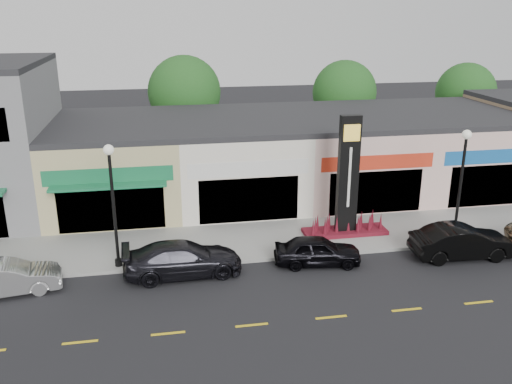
% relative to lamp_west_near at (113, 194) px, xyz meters
% --- Properties ---
extents(ground, '(120.00, 120.00, 0.00)m').
position_rel_lamp_west_near_xyz_m(ground, '(8.00, -2.50, -3.48)').
color(ground, black).
rests_on(ground, ground).
extents(sidewalk, '(52.00, 4.30, 0.15)m').
position_rel_lamp_west_near_xyz_m(sidewalk, '(8.00, 1.85, -3.40)').
color(sidewalk, gray).
rests_on(sidewalk, ground).
extents(curb, '(52.00, 0.20, 0.15)m').
position_rel_lamp_west_near_xyz_m(curb, '(8.00, -0.40, -3.40)').
color(curb, gray).
rests_on(curb, ground).
extents(shop_beige, '(7.00, 10.85, 4.80)m').
position_rel_lamp_west_near_xyz_m(shop_beige, '(-0.50, 8.96, -1.08)').
color(shop_beige, tan).
rests_on(shop_beige, ground).
extents(shop_cream, '(7.00, 10.01, 4.80)m').
position_rel_lamp_west_near_xyz_m(shop_cream, '(6.50, 8.97, -1.08)').
color(shop_cream, silver).
rests_on(shop_cream, ground).
extents(shop_pink_w, '(7.00, 10.01, 4.80)m').
position_rel_lamp_west_near_xyz_m(shop_pink_w, '(13.50, 8.97, -1.08)').
color(shop_pink_w, '#C89B98').
rests_on(shop_pink_w, ground).
extents(shop_pink_e, '(7.00, 10.01, 4.80)m').
position_rel_lamp_west_near_xyz_m(shop_pink_e, '(20.50, 8.97, -1.08)').
color(shop_pink_e, '#C89B98').
rests_on(shop_pink_e, ground).
extents(tree_rear_west, '(5.20, 5.20, 7.83)m').
position_rel_lamp_west_near_xyz_m(tree_rear_west, '(4.00, 17.00, 1.74)').
color(tree_rear_west, '#382619').
rests_on(tree_rear_west, ground).
extents(tree_rear_mid, '(4.80, 4.80, 7.29)m').
position_rel_lamp_west_near_xyz_m(tree_rear_mid, '(16.00, 17.00, 1.41)').
color(tree_rear_mid, '#382619').
rests_on(tree_rear_mid, ground).
extents(tree_rear_east, '(4.60, 4.60, 6.94)m').
position_rel_lamp_west_near_xyz_m(tree_rear_east, '(26.00, 17.00, 1.15)').
color(tree_rear_east, '#382619').
rests_on(tree_rear_east, ground).
extents(lamp_west_near, '(0.44, 0.44, 5.47)m').
position_rel_lamp_west_near_xyz_m(lamp_west_near, '(0.00, 0.00, 0.00)').
color(lamp_west_near, black).
rests_on(lamp_west_near, sidewalk).
extents(lamp_east_near, '(0.44, 0.44, 5.47)m').
position_rel_lamp_west_near_xyz_m(lamp_east_near, '(16.00, 0.00, 0.00)').
color(lamp_east_near, black).
rests_on(lamp_east_near, sidewalk).
extents(pylon_sign, '(4.20, 1.30, 6.00)m').
position_rel_lamp_west_near_xyz_m(pylon_sign, '(11.00, 1.70, -1.20)').
color(pylon_sign, '#4E0D1C').
rests_on(pylon_sign, sidewalk).
extents(car_white_van, '(2.05, 4.26, 1.35)m').
position_rel_lamp_west_near_xyz_m(car_white_van, '(-4.22, -1.46, -2.80)').
color(car_white_van, '#BBBBBB').
rests_on(car_white_van, ground).
extents(car_dark_sedan, '(2.29, 5.14, 1.47)m').
position_rel_lamp_west_near_xyz_m(car_dark_sedan, '(2.77, -1.06, -2.74)').
color(car_dark_sedan, black).
rests_on(car_dark_sedan, ground).
extents(car_black_sedan, '(2.04, 4.02, 1.31)m').
position_rel_lamp_west_near_xyz_m(car_black_sedan, '(8.73, -1.12, -2.82)').
color(car_black_sedan, black).
rests_on(car_black_sedan, ground).
extents(car_black_conv, '(1.85, 4.72, 1.53)m').
position_rel_lamp_west_near_xyz_m(car_black_conv, '(15.45, -1.61, -2.71)').
color(car_black_conv, black).
rests_on(car_black_conv, ground).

